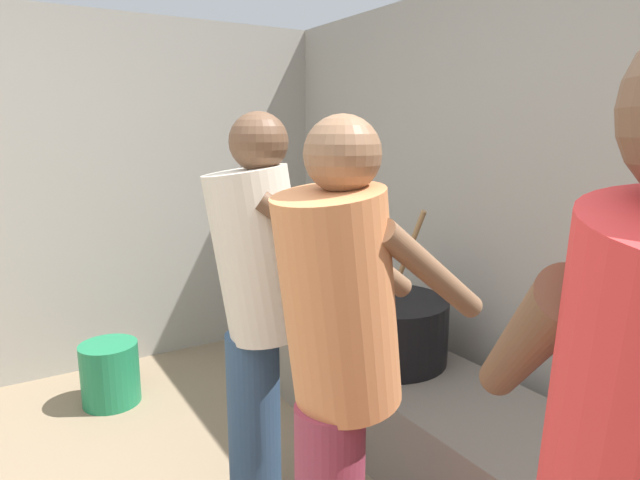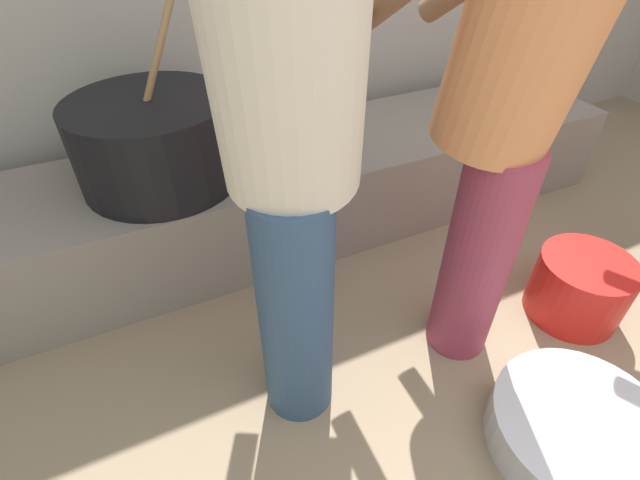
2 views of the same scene
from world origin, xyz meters
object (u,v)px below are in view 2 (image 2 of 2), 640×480
cook_in_orange_shirt (511,95)px  cook_in_cream_shirt (289,129)px  metal_mixing_bowl (578,433)px  cooking_pot_main (156,141)px  bucket_red_plastic (579,288)px

cook_in_orange_shirt → cook_in_cream_shirt: size_ratio=0.99×
cook_in_orange_shirt → metal_mixing_bowl: size_ratio=3.15×
cooking_pot_main → cook_in_orange_shirt: (0.76, -0.79, 0.32)m
cook_in_cream_shirt → bucket_red_plastic: 1.28m
metal_mixing_bowl → cook_in_orange_shirt: bearing=97.5°
cook_in_orange_shirt → cook_in_cream_shirt: cook_in_cream_shirt is taller
cooking_pot_main → cook_in_orange_shirt: size_ratio=0.50×
cook_in_orange_shirt → cook_in_cream_shirt: bearing=177.4°
cook_in_cream_shirt → bucket_red_plastic: bearing=-7.7°
cooking_pot_main → cook_in_cream_shirt: bearing=-75.0°
cook_in_orange_shirt → bucket_red_plastic: 0.88m
cook_in_orange_shirt → metal_mixing_bowl: bearing=-82.5°
cook_in_orange_shirt → bucket_red_plastic: bearing=-13.5°
cook_in_cream_shirt → cooking_pot_main: bearing=105.0°
cooking_pot_main → metal_mixing_bowl: bearing=-57.1°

